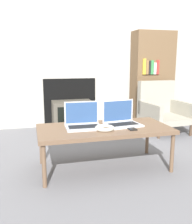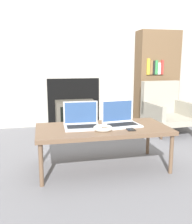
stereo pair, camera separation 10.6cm
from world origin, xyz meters
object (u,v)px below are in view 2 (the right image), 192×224
object	(u,v)px
laptop_right	(120,120)
armchair	(165,109)
phone	(130,129)
laptop_left	(82,122)
tv	(76,115)
headphones	(103,128)

from	to	relation	value
laptop_right	armchair	size ratio (longest dim) A/B	0.49
phone	laptop_right	bearing A→B (deg)	101.21
laptop_left	tv	xyz separation A→B (m)	(0.14, 1.45, -0.24)
laptop_left	laptop_right	distance (m)	0.38
laptop_left	phone	distance (m)	0.45
tv	headphones	bearing A→B (deg)	-88.86
phone	armchair	world-z (taller)	armchair
laptop_left	armchair	world-z (taller)	armchair
laptop_left	armchair	distance (m)	1.75
phone	tv	xyz separation A→B (m)	(-0.28, 1.62, -0.19)
laptop_right	headphones	distance (m)	0.26
laptop_right	armchair	xyz separation A→B (m)	(1.02, 1.04, -0.12)
phone	tv	bearing A→B (deg)	99.65
laptop_left	headphones	distance (m)	0.22
armchair	phone	bearing A→B (deg)	-134.23
laptop_right	tv	xyz separation A→B (m)	(-0.24, 1.45, -0.24)
tv	armchair	size ratio (longest dim) A/B	0.82
headphones	phone	distance (m)	0.25
phone	armchair	xyz separation A→B (m)	(0.99, 1.21, -0.07)
tv	armchair	xyz separation A→B (m)	(1.26, -0.41, 0.12)
laptop_left	tv	bearing A→B (deg)	86.27
laptop_right	phone	size ratio (longest dim) A/B	2.56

